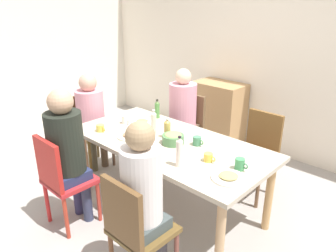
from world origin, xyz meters
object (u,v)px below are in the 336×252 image
object	(u,v)px
person_3	(182,110)
plate_2	(142,122)
chair_1	(88,127)
person_4	(143,192)
person_1	(91,112)
bowl_0	(173,138)
cup_2	(126,120)
bottle_1	(167,129)
dining_table	(168,148)
bottle_0	(179,152)
bottle_2	(154,123)
chair_2	(258,149)
bottle_3	(157,109)
person_0	(67,147)
chair_0	(61,177)
cup_0	(240,164)
plate_0	(228,177)
side_cabinet	(218,114)
cup_4	(100,128)
cup_3	(208,157)
chair_3	(187,126)
plate_1	(130,136)
cup_1	(197,141)
chair_4	(135,227)

from	to	relation	value
person_3	plate_2	xyz separation A→B (m)	(-0.03, -0.62, 0.01)
chair_1	person_4	distance (m)	2.02
person_1	person_4	bearing A→B (deg)	-23.47
bowl_0	plate_2	bearing A→B (deg)	164.94
cup_2	bottle_1	world-z (taller)	bottle_1
dining_table	bottle_0	bearing A→B (deg)	-36.31
bottle_2	plate_2	bearing A→B (deg)	157.20
dining_table	chair_2	distance (m)	1.00
bottle_0	bottle_3	xyz separation A→B (m)	(-0.93, 0.68, -0.02)
chair_2	person_0	bearing A→B (deg)	-121.18
person_0	chair_1	world-z (taller)	person_0
chair_0	bottle_0	world-z (taller)	bottle_0
person_3	cup_0	world-z (taller)	person_3
plate_0	plate_2	distance (m)	1.37
chair_0	side_cabinet	size ratio (longest dim) A/B	1.00
cup_4	cup_3	bearing A→B (deg)	10.86
chair_3	bottle_3	xyz separation A→B (m)	(-0.03, -0.48, 0.33)
bowl_0	cup_0	size ratio (longest dim) A/B	1.81
chair_1	cup_2	distance (m)	0.77
chair_1	plate_1	xyz separation A→B (m)	(1.03, -0.19, 0.24)
cup_1	cup_2	xyz separation A→B (m)	(-0.90, -0.10, 0.00)
chair_2	side_cabinet	xyz separation A→B (m)	(-1.07, 0.81, -0.06)
cup_4	bottle_1	bearing A→B (deg)	30.33
person_1	plate_1	world-z (taller)	person_1
plate_0	bottle_1	size ratio (longest dim) A/B	1.31
chair_0	bottle_2	xyz separation A→B (m)	(0.29, 0.87, 0.35)
plate_2	chair_0	bearing A→B (deg)	-88.35
chair_1	person_1	xyz separation A→B (m)	(0.09, 0.00, 0.21)
chair_1	person_1	distance (m)	0.23
plate_2	bottle_0	xyz separation A→B (m)	(0.93, -0.44, 0.11)
dining_table	plate_2	bearing A→B (deg)	164.27
chair_4	plate_1	world-z (taller)	chair_4
chair_0	cup_2	bearing A→B (deg)	99.78
dining_table	cup_0	size ratio (longest dim) A/B	17.58
bottle_2	bottle_3	xyz separation A→B (m)	(-0.32, 0.37, -0.02)
person_4	side_cabinet	distance (m)	2.67
person_3	chair_1	bearing A→B (deg)	-138.60
plate_0	chair_4	bearing A→B (deg)	-115.04
person_3	cup_1	distance (m)	1.00
chair_3	bottle_3	bearing A→B (deg)	-93.97
chair_2	person_3	size ratio (longest dim) A/B	0.72
dining_table	plate_2	distance (m)	0.55
chair_4	cup_0	size ratio (longest dim) A/B	8.04
bottle_0	plate_0	bearing A→B (deg)	14.73
chair_3	bottle_2	bearing A→B (deg)	-71.12
chair_0	cup_4	size ratio (longest dim) A/B	7.66
chair_2	bottle_3	size ratio (longest dim) A/B	4.22
chair_3	cup_4	bearing A→B (deg)	-98.10
cup_0	plate_0	bearing A→B (deg)	-85.16
person_3	cup_3	bearing A→B (deg)	-39.52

